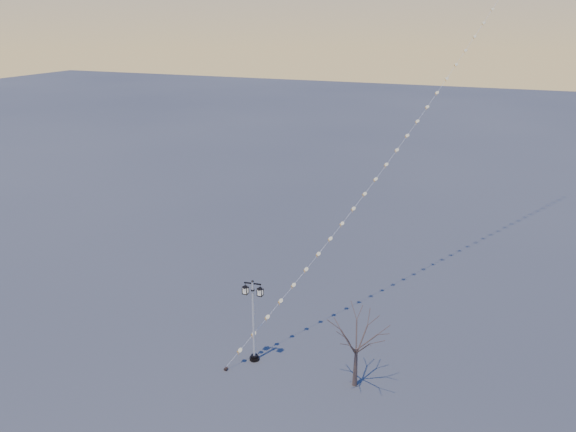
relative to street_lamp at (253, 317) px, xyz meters
The scene contains 4 objects.
ground 3.09m from the street_lamp, 64.98° to the right, with size 300.00×300.00×0.00m, color #444545.
street_lamp is the anchor object (origin of this frame).
bare_tree 6.28m from the street_lamp, ahead, with size 2.64×2.64×4.38m.
kite_train 21.33m from the street_lamp, 65.00° to the left, with size 17.31×34.77×31.60m.
Camera 1 is at (11.92, -24.63, 19.53)m, focal length 34.10 mm.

